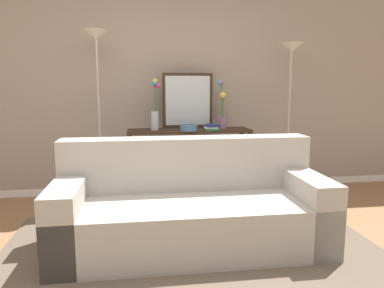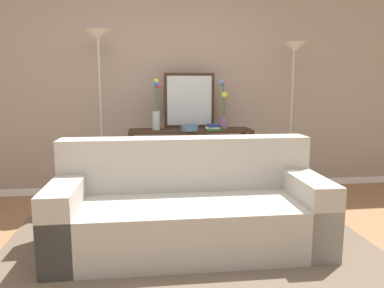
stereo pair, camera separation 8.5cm
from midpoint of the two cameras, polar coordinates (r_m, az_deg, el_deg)
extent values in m
cube|color=#936B47|center=(2.70, -2.39, -20.56)|extent=(16.00, 16.00, 0.02)
cube|color=white|center=(4.75, -5.49, -6.57)|extent=(12.00, 0.15, 0.09)
cube|color=gray|center=(4.58, -5.79, 12.07)|extent=(12.00, 0.14, 2.95)
cube|color=brown|center=(3.04, -0.57, -16.65)|extent=(3.07, 2.00, 0.01)
cube|color=#ADA89E|center=(3.05, -0.85, -12.38)|extent=(2.19, 0.92, 0.42)
cube|color=#ADA89E|center=(3.22, -1.58, -3.02)|extent=(2.18, 0.29, 0.46)
cube|color=#ADA89E|center=(3.06, -19.51, -11.06)|extent=(0.25, 0.90, 0.60)
cube|color=#ADA89E|center=(3.27, 16.44, -9.55)|extent=(0.25, 0.90, 0.60)
cube|color=#382619|center=(4.20, -1.02, 2.13)|extent=(1.41, 0.38, 0.03)
cube|color=#382619|center=(4.33, -1.00, -6.69)|extent=(1.30, 0.33, 0.01)
cube|color=#382619|center=(4.07, -10.25, -4.17)|extent=(0.05, 0.05, 0.80)
cube|color=#382619|center=(4.26, 8.44, -3.54)|extent=(0.05, 0.05, 0.80)
cube|color=#382619|center=(4.40, -10.15, -3.18)|extent=(0.05, 0.05, 0.80)
cube|color=#382619|center=(4.57, 7.20, -2.64)|extent=(0.05, 0.05, 0.80)
cylinder|color=#B7B2A8|center=(4.37, -14.38, -8.68)|extent=(0.26, 0.26, 0.02)
cylinder|color=#B7B2A8|center=(4.19, -14.87, 3.26)|extent=(0.02, 0.02, 1.80)
cone|color=silver|center=(4.21, -15.42, 16.24)|extent=(0.28, 0.28, 0.10)
cylinder|color=#B7B2A8|center=(4.71, 13.97, -7.39)|extent=(0.26, 0.26, 0.02)
cylinder|color=#B7B2A8|center=(4.54, 14.39, 3.09)|extent=(0.02, 0.02, 1.70)
cone|color=silver|center=(4.54, 14.85, 14.47)|extent=(0.28, 0.28, 0.10)
cube|color=#382619|center=(4.33, -1.25, 6.83)|extent=(0.60, 0.02, 0.65)
cube|color=silver|center=(4.32, -1.23, 6.82)|extent=(0.53, 0.01, 0.58)
cylinder|color=silver|center=(4.15, -6.46, 3.66)|extent=(0.09, 0.09, 0.21)
cylinder|color=#3D7538|center=(4.13, -6.34, 7.14)|extent=(0.01, 0.04, 0.29)
sphere|color=#CA3D81|center=(4.13, -6.09, 9.15)|extent=(0.07, 0.07, 0.07)
cylinder|color=#3D7538|center=(4.12, -6.49, 7.31)|extent=(0.03, 0.01, 0.32)
sphere|color=#2197CA|center=(4.10, -6.48, 9.51)|extent=(0.06, 0.06, 0.06)
cylinder|color=#3D7538|center=(4.12, -6.48, 7.45)|extent=(0.04, 0.01, 0.33)
sphere|color=gold|center=(4.10, -6.44, 9.79)|extent=(0.06, 0.06, 0.06)
cylinder|color=gray|center=(4.28, 4.19, 3.38)|extent=(0.10, 0.10, 0.14)
cylinder|color=#3D7538|center=(4.28, 4.08, 6.96)|extent=(0.03, 0.02, 0.39)
sphere|color=#36B1E5|center=(4.29, 3.92, 9.59)|extent=(0.07, 0.07, 0.07)
cylinder|color=#3D7538|center=(4.25, 4.24, 5.99)|extent=(0.02, 0.01, 0.25)
sphere|color=#DECE46|center=(4.23, 4.28, 7.68)|extent=(0.07, 0.07, 0.07)
cylinder|color=#3D7538|center=(4.28, 4.34, 6.02)|extent=(0.02, 0.02, 0.25)
sphere|color=gold|center=(4.29, 4.51, 7.72)|extent=(0.06, 0.06, 0.06)
cylinder|color=#3D7538|center=(4.25, 4.20, 6.96)|extent=(0.04, 0.02, 0.39)
sphere|color=#D6488C|center=(4.23, 4.19, 9.63)|extent=(0.04, 0.04, 0.04)
cylinder|color=#4C7093|center=(4.07, -1.14, 2.50)|extent=(0.20, 0.20, 0.06)
torus|color=#4C7093|center=(4.07, -1.15, 2.95)|extent=(0.20, 0.20, 0.01)
cube|color=#236033|center=(4.12, 2.58, 2.34)|extent=(0.17, 0.16, 0.02)
cube|color=silver|center=(4.13, 2.41, 2.62)|extent=(0.17, 0.17, 0.02)
cube|color=navy|center=(4.12, 2.70, 2.84)|extent=(0.15, 0.15, 0.02)
cube|color=navy|center=(4.11, 2.57, 3.05)|extent=(0.13, 0.14, 0.01)
cube|color=maroon|center=(4.32, -8.38, -8.05)|extent=(0.05, 0.16, 0.12)
cube|color=silver|center=(4.32, -7.78, -7.98)|extent=(0.04, 0.16, 0.13)
cube|color=#B77F33|center=(4.32, -7.23, -8.00)|extent=(0.04, 0.16, 0.12)
cube|color=gold|center=(4.32, -6.56, -8.01)|extent=(0.06, 0.13, 0.12)
cube|color=slate|center=(4.33, -5.76, -8.00)|extent=(0.06, 0.17, 0.11)
cube|color=#236033|center=(4.33, -5.06, -8.07)|extent=(0.04, 0.17, 0.10)
cube|color=tan|center=(4.33, -4.52, -8.02)|extent=(0.03, 0.14, 0.10)
camera|label=1|loc=(0.04, -90.68, -0.11)|focal=33.99mm
camera|label=2|loc=(0.04, 89.32, 0.11)|focal=33.99mm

